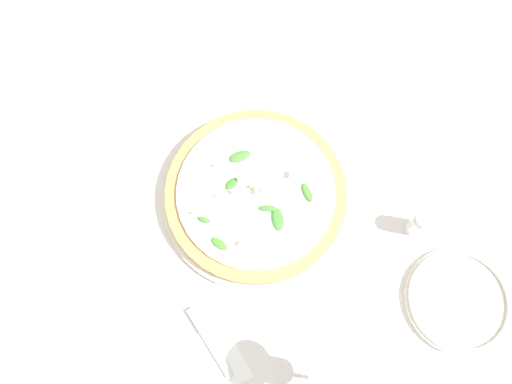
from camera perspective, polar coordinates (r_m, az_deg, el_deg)
The scene contains 7 objects.
ground_plane at distance 0.94m, azimuth 0.76°, elevation -3.09°, with size 6.00×6.00×0.00m, color silver.
pizza_arugula_main at distance 0.94m, azimuth -0.00°, elevation -0.25°, with size 0.36×0.36×0.05m.
wine_glass at distance 0.81m, azimuth 8.78°, elevation -20.91°, with size 0.08×0.08×0.15m.
napkin at distance 0.91m, azimuth -4.17°, elevation -18.46°, with size 0.12×0.10×0.01m.
fork at distance 0.90m, azimuth -3.90°, elevation -18.89°, with size 0.22×0.06×0.00m.
side_plate_white at distance 0.97m, azimuth 22.10°, elevation -11.39°, with size 0.19×0.19×0.02m.
shaker_pepper at distance 0.95m, azimuth 18.12°, elevation -3.49°, with size 0.03×0.03×0.07m.
Camera 1 is at (0.17, -0.18, 0.91)m, focal length 35.00 mm.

